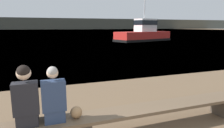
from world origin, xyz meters
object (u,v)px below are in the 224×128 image
at_px(bench_main, 86,121).
at_px(person_left, 26,99).
at_px(person_right, 54,99).
at_px(tugboat_red, 144,34).
at_px(shopping_bag, 76,112).

distance_m(bench_main, person_left, 1.12).
xyz_separation_m(person_right, tugboat_red, (14.50, 23.31, 0.13)).
bearing_deg(shopping_bag, tugboat_red, 58.80).
distance_m(bench_main, tugboat_red, 27.19).
height_order(bench_main, person_left, person_left).
height_order(bench_main, tugboat_red, tugboat_red).
bearing_deg(person_left, person_right, 0.57).
bearing_deg(person_left, bench_main, -0.74).
height_order(bench_main, shopping_bag, shopping_bag).
bearing_deg(person_left, shopping_bag, -1.34).
distance_m(person_left, tugboat_red, 27.69).
bearing_deg(person_right, tugboat_red, 58.11).
xyz_separation_m(person_left, shopping_bag, (0.81, -0.02, -0.34)).
relative_size(bench_main, shopping_bag, 32.07).
bearing_deg(shopping_bag, bench_main, 2.04).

